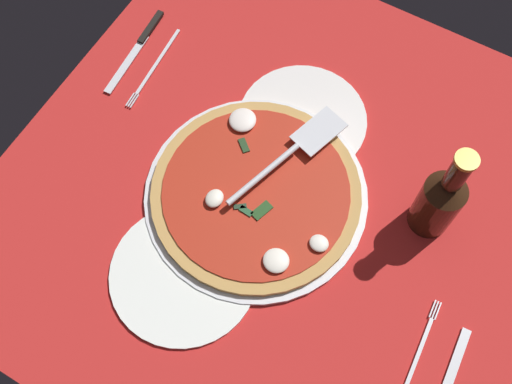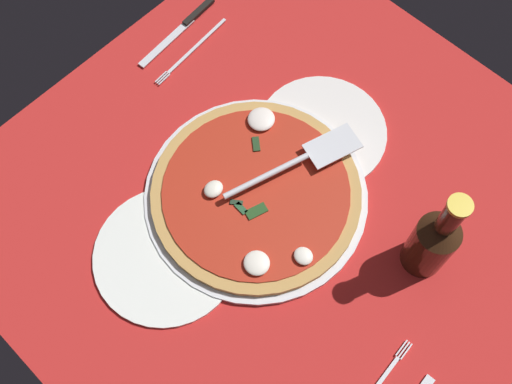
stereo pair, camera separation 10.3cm
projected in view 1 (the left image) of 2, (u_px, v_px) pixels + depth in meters
ground_plane at (284, 198)px, 105.58cm from camera, size 92.03×92.03×0.80cm
checker_pattern at (284, 197)px, 105.17cm from camera, size 92.03×92.03×0.10cm
pizza_pan at (256, 196)px, 104.51cm from camera, size 37.24×37.24×1.27cm
dinner_plate_left at (184, 274)px, 99.05cm from camera, size 23.56×23.56×1.00cm
dinner_plate_right at (303, 120)px, 110.78cm from camera, size 22.71×22.71×1.00cm
pizza at (257, 192)px, 103.26cm from camera, size 34.85×34.85×2.85cm
pizza_server at (289, 152)px, 103.61cm from camera, size 24.28×10.29×1.00cm
place_setting_near at (429, 381)px, 92.43cm from camera, size 21.82×13.15×1.40cm
place_setting_far at (147, 56)px, 116.61cm from camera, size 20.94×12.46×1.40cm
beer_bottle at (440, 200)px, 95.84cm from camera, size 6.73×6.73×21.91cm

